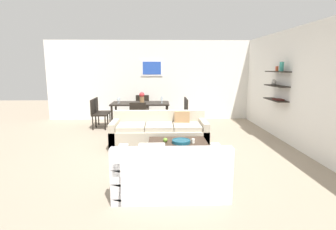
{
  "coord_description": "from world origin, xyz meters",
  "views": [
    {
      "loc": [
        -0.05,
        -5.64,
        1.82
      ],
      "look_at": [
        0.13,
        0.2,
        0.75
      ],
      "focal_mm": 28.27,
      "sensor_mm": 36.0,
      "label": 1
    }
  ],
  "objects": [
    {
      "name": "dining_chair_foot",
      "position": [
        -0.64,
        1.45,
        0.5
      ],
      "size": [
        0.44,
        0.44,
        0.88
      ],
      "color": "black",
      "rests_on": "ground"
    },
    {
      "name": "dining_chair_right_near",
      "position": [
        0.63,
        2.09,
        0.5
      ],
      "size": [
        0.44,
        0.44,
        0.88
      ],
      "color": "black",
      "rests_on": "ground"
    },
    {
      "name": "apple_on_coffee_table",
      "position": [
        0.05,
        -0.7,
        0.42
      ],
      "size": [
        0.09,
        0.09,
        0.09
      ],
      "primitive_type": "sphere",
      "color": "#669E2D",
      "rests_on": "coffee_table"
    },
    {
      "name": "back_wall_unit",
      "position": [
        0.29,
        3.53,
        1.35
      ],
      "size": [
        8.4,
        0.09,
        2.7
      ],
      "color": "silver",
      "rests_on": "ground"
    },
    {
      "name": "dining_chair_left_near",
      "position": [
        -1.91,
        2.09,
        0.5
      ],
      "size": [
        0.44,
        0.44,
        0.88
      ],
      "color": "black",
      "rests_on": "ground"
    },
    {
      "name": "right_wall_shelf_unit",
      "position": [
        3.03,
        0.61,
        1.35
      ],
      "size": [
        0.34,
        8.2,
        2.7
      ],
      "color": "silver",
      "rests_on": "ground"
    },
    {
      "name": "dining_chair_left_far",
      "position": [
        -1.91,
        2.48,
        0.5
      ],
      "size": [
        0.44,
        0.44,
        0.88
      ],
      "color": "black",
      "rests_on": "ground"
    },
    {
      "name": "wine_glass_left_near",
      "position": [
        -1.29,
        2.18,
        0.86
      ],
      "size": [
        0.08,
        0.08,
        0.16
      ],
      "color": "silver",
      "rests_on": "dining_table"
    },
    {
      "name": "wine_glass_right_near",
      "position": [
        0.01,
        2.18,
        0.85
      ],
      "size": [
        0.07,
        0.07,
        0.14
      ],
      "color": "silver",
      "rests_on": "dining_table"
    },
    {
      "name": "wine_glass_left_far",
      "position": [
        -1.29,
        2.39,
        0.86
      ],
      "size": [
        0.07,
        0.07,
        0.15
      ],
      "color": "silver",
      "rests_on": "dining_table"
    },
    {
      "name": "dining_table",
      "position": [
        -0.64,
        2.28,
        0.67
      ],
      "size": [
        1.72,
        0.85,
        0.75
      ],
      "color": "black",
      "rests_on": "ground"
    },
    {
      "name": "dining_chair_head",
      "position": [
        -0.64,
        3.12,
        0.5
      ],
      "size": [
        0.44,
        0.44,
        0.88
      ],
      "color": "black",
      "rests_on": "ground"
    },
    {
      "name": "dining_chair_right_far",
      "position": [
        0.63,
        2.48,
        0.5
      ],
      "size": [
        0.44,
        0.44,
        0.88
      ],
      "color": "black",
      "rests_on": "ground"
    },
    {
      "name": "sofa_beige",
      "position": [
        -0.06,
        0.34,
        0.29
      ],
      "size": [
        2.19,
        0.9,
        0.78
      ],
      "color": "#B2A893",
      "rests_on": "ground"
    },
    {
      "name": "wine_glass_right_far",
      "position": [
        0.01,
        2.39,
        0.87
      ],
      "size": [
        0.07,
        0.07,
        0.18
      ],
      "color": "silver",
      "rests_on": "dining_table"
    },
    {
      "name": "centerpiece_vase",
      "position": [
        -0.6,
        2.34,
        0.92
      ],
      "size": [
        0.16,
        0.16,
        0.32
      ],
      "color": "olive",
      "rests_on": "dining_table"
    },
    {
      "name": "decorative_bowl",
      "position": [
        0.35,
        -0.76,
        0.41
      ],
      "size": [
        0.36,
        0.36,
        0.06
      ],
      "color": "navy",
      "rests_on": "coffee_table"
    },
    {
      "name": "wine_glass_head",
      "position": [
        -0.64,
        2.65,
        0.85
      ],
      "size": [
        0.06,
        0.06,
        0.16
      ],
      "color": "silver",
      "rests_on": "dining_table"
    },
    {
      "name": "candle_jar",
      "position": [
        0.58,
        -0.78,
        0.42
      ],
      "size": [
        0.06,
        0.06,
        0.09
      ],
      "primitive_type": "cylinder",
      "color": "silver",
      "rests_on": "coffee_table"
    },
    {
      "name": "coffee_table",
      "position": [
        0.29,
        -0.77,
        0.19
      ],
      "size": [
        1.14,
        0.97,
        0.38
      ],
      "color": "#38281E",
      "rests_on": "ground"
    },
    {
      "name": "loveseat_white",
      "position": [
        0.09,
        -2.0,
        0.29
      ],
      "size": [
        1.61,
        0.9,
        0.78
      ],
      "color": "white",
      "rests_on": "ground"
    },
    {
      "name": "ground_plane",
      "position": [
        0.0,
        0.0,
        0.0
      ],
      "size": [
        18.0,
        18.0,
        0.0
      ],
      "primitive_type": "plane",
      "color": "gray"
    }
  ]
}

